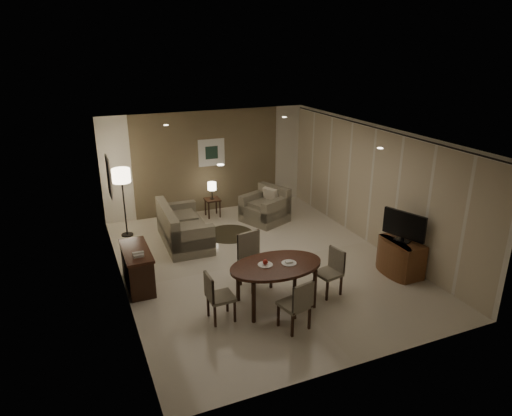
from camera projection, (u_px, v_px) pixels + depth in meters
name	position (u px, v px, depth m)	size (l,w,h in m)	color
room_shell	(252.00, 196.00, 9.43)	(5.50, 7.00, 2.70)	beige
taupe_accent	(208.00, 162.00, 12.10)	(3.96, 0.03, 2.70)	brown
curtain_wall	(371.00, 187.00, 10.08)	(0.08, 6.70, 2.58)	#BAAB91
curtain_rod	(376.00, 128.00, 9.62)	(0.03, 0.03, 6.80)	black
art_back_frame	(211.00, 153.00, 12.03)	(0.72, 0.03, 0.72)	silver
art_back_canvas	(212.00, 153.00, 12.02)	(0.34, 0.01, 0.34)	#1D3427
art_left_frame	(109.00, 177.00, 8.96)	(0.03, 0.60, 0.80)	silver
art_left_canvas	(110.00, 177.00, 8.96)	(0.01, 0.46, 0.64)	gray
downlight_nl	(221.00, 165.00, 6.56)	(0.10, 0.10, 0.01)	white
downlight_nr	(380.00, 148.00, 7.58)	(0.10, 0.10, 0.01)	white
downlight_fl	(166.00, 125.00, 9.67)	(0.10, 0.10, 0.01)	white
downlight_fr	(284.00, 117.00, 10.70)	(0.10, 0.10, 0.01)	white
console_desk	(138.00, 268.00, 8.51)	(0.48, 1.20, 0.75)	#452116
telephone	(138.00, 254.00, 8.10)	(0.20, 0.14, 0.09)	white
tv_cabinet	(401.00, 257.00, 9.01)	(0.48, 0.90, 0.70)	brown
flat_tv	(404.00, 226.00, 8.77)	(0.06, 0.88, 0.60)	black
dining_table	(276.00, 284.00, 7.92)	(1.65, 1.03, 0.77)	#452116
chair_near	(294.00, 304.00, 7.23)	(0.43, 0.43, 0.88)	gray
chair_far	(256.00, 262.00, 8.45)	(0.50, 0.50, 1.03)	gray
chair_left	(221.00, 296.00, 7.47)	(0.41, 0.41, 0.86)	gray
chair_right	(328.00, 273.00, 8.23)	(0.41, 0.41, 0.85)	gray
plate_a	(265.00, 265.00, 7.76)	(0.26, 0.26, 0.02)	white
plate_b	(289.00, 263.00, 7.82)	(0.26, 0.26, 0.02)	white
fruit_apple	(265.00, 262.00, 7.74)	(0.09, 0.09, 0.09)	#9E1A12
napkin	(289.00, 262.00, 7.81)	(0.12, 0.08, 0.03)	white
round_rug	(230.00, 234.00, 10.96)	(1.15, 1.15, 0.01)	#393420
sofa	(184.00, 225.00, 10.36)	(0.94, 1.88, 0.88)	gray
armchair	(265.00, 205.00, 11.59)	(0.98, 0.93, 0.88)	gray
side_table	(213.00, 208.00, 12.00)	(0.38, 0.38, 0.48)	black
table_lamp	(212.00, 190.00, 11.84)	(0.22, 0.22, 0.50)	#FFEAC1
floor_lamp	(124.00, 203.00, 10.62)	(0.41, 0.41, 1.64)	#FFE5B7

